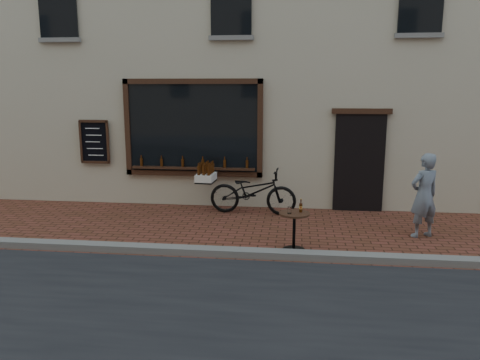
# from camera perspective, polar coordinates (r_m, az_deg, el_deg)

# --- Properties ---
(ground) EXTENTS (90.00, 90.00, 0.00)m
(ground) POSITION_cam_1_polar(r_m,az_deg,el_deg) (7.72, 2.90, -9.88)
(ground) COLOR #592D1C
(ground) RESTS_ON ground
(kerb) EXTENTS (90.00, 0.25, 0.12)m
(kerb) POSITION_cam_1_polar(r_m,az_deg,el_deg) (7.88, 3.01, -8.95)
(kerb) COLOR slate
(kerb) RESTS_ON ground
(shop_building) EXTENTS (28.00, 6.20, 10.00)m
(shop_building) POSITION_cam_1_polar(r_m,az_deg,el_deg) (13.87, 5.13, 20.43)
(shop_building) COLOR #BAAE92
(shop_building) RESTS_ON ground
(cargo_bicycle) EXTENTS (2.26, 0.80, 1.09)m
(cargo_bicycle) POSITION_cam_1_polar(r_m,az_deg,el_deg) (10.38, 1.35, -1.34)
(cargo_bicycle) COLOR black
(cargo_bicycle) RESTS_ON ground
(bistro_table) EXTENTS (0.53, 0.53, 0.90)m
(bistro_table) POSITION_cam_1_polar(r_m,az_deg,el_deg) (8.10, 6.64, -5.30)
(bistro_table) COLOR black
(bistro_table) RESTS_ON ground
(pedestrian) EXTENTS (0.69, 0.59, 1.60)m
(pedestrian) POSITION_cam_1_polar(r_m,az_deg,el_deg) (9.36, 21.52, -1.77)
(pedestrian) COLOR slate
(pedestrian) RESTS_ON ground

